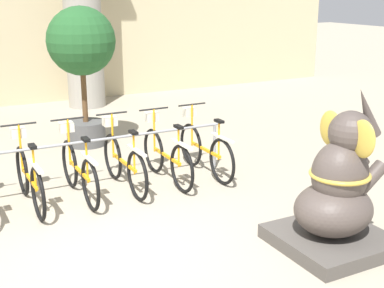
{
  "coord_description": "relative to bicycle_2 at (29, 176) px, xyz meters",
  "views": [
    {
      "loc": [
        -1.84,
        -5.17,
        2.85
      ],
      "look_at": [
        1.11,
        0.39,
        1.0
      ],
      "focal_mm": 50.0,
      "sensor_mm": 36.0,
      "label": 1
    }
  ],
  "objects": [
    {
      "name": "ground_plane",
      "position": [
        0.62,
        -1.8,
        -0.42
      ],
      "size": [
        60.0,
        60.0,
        0.0
      ],
      "primitive_type": "plane",
      "color": "#9E937F"
    },
    {
      "name": "bike_rack",
      "position": [
        0.68,
        0.15,
        0.21
      ],
      "size": [
        4.67,
        0.05,
        0.77
      ],
      "color": "gray",
      "rests_on": "ground_plane"
    },
    {
      "name": "bicycle_2",
      "position": [
        0.0,
        0.0,
        0.0
      ],
      "size": [
        0.48,
        1.7,
        1.05
      ],
      "color": "black",
      "rests_on": "ground_plane"
    },
    {
      "name": "bicycle_3",
      "position": [
        0.68,
        -0.0,
        0.0
      ],
      "size": [
        0.48,
        1.7,
        1.05
      ],
      "color": "black",
      "rests_on": "ground_plane"
    },
    {
      "name": "bicycle_4",
      "position": [
        1.36,
        0.03,
        0.0
      ],
      "size": [
        0.48,
        1.7,
        1.05
      ],
      "color": "black",
      "rests_on": "ground_plane"
    },
    {
      "name": "bicycle_5",
      "position": [
        2.04,
        0.01,
        0.0
      ],
      "size": [
        0.48,
        1.7,
        1.05
      ],
      "color": "black",
      "rests_on": "ground_plane"
    },
    {
      "name": "bicycle_6",
      "position": [
        2.72,
        0.03,
        0.0
      ],
      "size": [
        0.48,
        1.7,
        1.05
      ],
      "color": "black",
      "rests_on": "ground_plane"
    },
    {
      "name": "elephant_statue",
      "position": [
        2.82,
        -2.82,
        0.2
      ],
      "size": [
        1.19,
        1.19,
        1.84
      ],
      "color": "#4C4742",
      "rests_on": "ground_plane"
    },
    {
      "name": "potted_tree",
      "position": [
        1.55,
        2.49,
        1.32
      ],
      "size": [
        1.23,
        1.23,
        2.55
      ],
      "color": "#4C4C4C",
      "rests_on": "ground_plane"
    }
  ]
}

